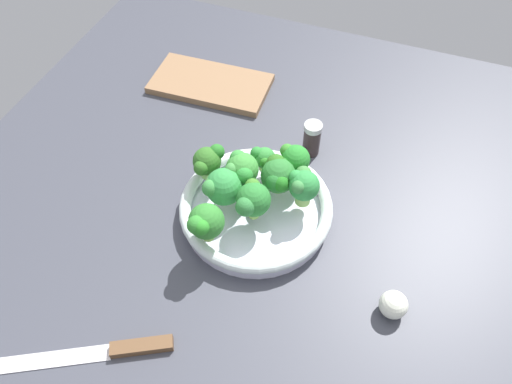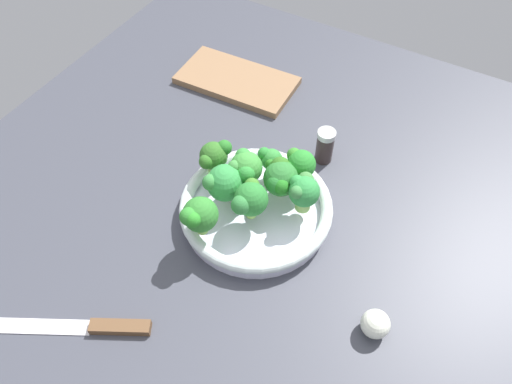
{
  "view_description": "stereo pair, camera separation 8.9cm",
  "coord_description": "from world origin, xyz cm",
  "px_view_note": "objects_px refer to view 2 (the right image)",
  "views": [
    {
      "loc": [
        -15.57,
        49.53,
        76.4
      ],
      "look_at": [
        3.84,
        -2.26,
        6.97
      ],
      "focal_mm": 35.52,
      "sensor_mm": 36.0,
      "label": 1
    },
    {
      "loc": [
        -23.59,
        45.76,
        76.4
      ],
      "look_at": [
        3.84,
        -2.26,
        6.97
      ],
      "focal_mm": 35.52,
      "sensor_mm": 36.0,
      "label": 2
    }
  ],
  "objects_px": {
    "broccoli_floret_4": "(250,199)",
    "pepper_shaker": "(325,146)",
    "cutting_board": "(237,80)",
    "broccoli_floret_3": "(303,191)",
    "garlic_bulb": "(375,324)",
    "knife": "(91,327)",
    "broccoli_floret_2": "(214,156)",
    "broccoli_floret_5": "(280,179)",
    "bowl": "(256,209)",
    "broccoli_floret_1": "(300,164)",
    "broccoli_floret_6": "(199,215)",
    "broccoli_floret_8": "(245,168)",
    "broccoli_floret_7": "(224,183)",
    "broccoli_floret_0": "(271,160)"
  },
  "relations": [
    {
      "from": "broccoli_floret_4",
      "to": "pepper_shaker",
      "type": "height_order",
      "value": "broccoli_floret_4"
    },
    {
      "from": "broccoli_floret_4",
      "to": "garlic_bulb",
      "type": "bearing_deg",
      "value": 164.67
    },
    {
      "from": "broccoli_floret_3",
      "to": "broccoli_floret_6",
      "type": "relative_size",
      "value": 0.93
    },
    {
      "from": "pepper_shaker",
      "to": "broccoli_floret_1",
      "type": "bearing_deg",
      "value": 86.41
    },
    {
      "from": "broccoli_floret_5",
      "to": "knife",
      "type": "distance_m",
      "value": 0.4
    },
    {
      "from": "broccoli_floret_7",
      "to": "cutting_board",
      "type": "bearing_deg",
      "value": -62.25
    },
    {
      "from": "broccoli_floret_3",
      "to": "broccoli_floret_6",
      "type": "xyz_separation_m",
      "value": [
        0.13,
        0.13,
        0.0
      ]
    },
    {
      "from": "broccoli_floret_7",
      "to": "pepper_shaker",
      "type": "height_order",
      "value": "broccoli_floret_7"
    },
    {
      "from": "broccoli_floret_8",
      "to": "garlic_bulb",
      "type": "relative_size",
      "value": 1.61
    },
    {
      "from": "broccoli_floret_2",
      "to": "broccoli_floret_6",
      "type": "bearing_deg",
      "value": 112.56
    },
    {
      "from": "broccoli_floret_4",
      "to": "knife",
      "type": "relative_size",
      "value": 0.3
    },
    {
      "from": "broccoli_floret_2",
      "to": "knife",
      "type": "distance_m",
      "value": 0.36
    },
    {
      "from": "broccoli_floret_3",
      "to": "knife",
      "type": "bearing_deg",
      "value": 61.51
    },
    {
      "from": "broccoli_floret_6",
      "to": "broccoli_floret_7",
      "type": "relative_size",
      "value": 1.08
    },
    {
      "from": "broccoli_floret_2",
      "to": "broccoli_floret_5",
      "type": "height_order",
      "value": "broccoli_floret_5"
    },
    {
      "from": "broccoli_floret_5",
      "to": "knife",
      "type": "bearing_deg",
      "value": 68.48
    },
    {
      "from": "knife",
      "to": "broccoli_floret_3",
      "type": "bearing_deg",
      "value": -118.49
    },
    {
      "from": "bowl",
      "to": "broccoli_floret_3",
      "type": "height_order",
      "value": "broccoli_floret_3"
    },
    {
      "from": "broccoli_floret_4",
      "to": "garlic_bulb",
      "type": "distance_m",
      "value": 0.28
    },
    {
      "from": "broccoli_floret_4",
      "to": "broccoli_floret_6",
      "type": "xyz_separation_m",
      "value": [
        0.06,
        0.07,
        0.0
      ]
    },
    {
      "from": "broccoli_floret_1",
      "to": "broccoli_floret_4",
      "type": "relative_size",
      "value": 0.93
    },
    {
      "from": "broccoli_floret_5",
      "to": "knife",
      "type": "height_order",
      "value": "broccoli_floret_5"
    },
    {
      "from": "broccoli_floret_0",
      "to": "broccoli_floret_7",
      "type": "relative_size",
      "value": 0.73
    },
    {
      "from": "broccoli_floret_2",
      "to": "broccoli_floret_7",
      "type": "xyz_separation_m",
      "value": [
        -0.05,
        0.04,
        -0.0
      ]
    },
    {
      "from": "broccoli_floret_3",
      "to": "broccoli_floret_0",
      "type": "bearing_deg",
      "value": -27.73
    },
    {
      "from": "broccoli_floret_1",
      "to": "broccoli_floret_8",
      "type": "relative_size",
      "value": 0.93
    },
    {
      "from": "broccoli_floret_6",
      "to": "garlic_bulb",
      "type": "distance_m",
      "value": 0.33
    },
    {
      "from": "bowl",
      "to": "broccoli_floret_7",
      "type": "relative_size",
      "value": 3.92
    },
    {
      "from": "broccoli_floret_0",
      "to": "broccoli_floret_1",
      "type": "bearing_deg",
      "value": -172.97
    },
    {
      "from": "broccoli_floret_1",
      "to": "broccoli_floret_2",
      "type": "relative_size",
      "value": 1.01
    },
    {
      "from": "bowl",
      "to": "broccoli_floret_6",
      "type": "relative_size",
      "value": 3.63
    },
    {
      "from": "broccoli_floret_0",
      "to": "broccoli_floret_5",
      "type": "xyz_separation_m",
      "value": [
        -0.04,
        0.04,
        0.01
      ]
    },
    {
      "from": "broccoli_floret_8",
      "to": "garlic_bulb",
      "type": "distance_m",
      "value": 0.34
    },
    {
      "from": "broccoli_floret_5",
      "to": "broccoli_floret_8",
      "type": "distance_m",
      "value": 0.07
    },
    {
      "from": "broccoli_floret_1",
      "to": "broccoli_floret_5",
      "type": "distance_m",
      "value": 0.05
    },
    {
      "from": "pepper_shaker",
      "to": "broccoli_floret_4",
      "type": "bearing_deg",
      "value": 78.86
    },
    {
      "from": "broccoli_floret_6",
      "to": "bowl",
      "type": "bearing_deg",
      "value": -116.28
    },
    {
      "from": "broccoli_floret_4",
      "to": "knife",
      "type": "bearing_deg",
      "value": 67.31
    },
    {
      "from": "broccoli_floret_1",
      "to": "broccoli_floret_5",
      "type": "height_order",
      "value": "same"
    },
    {
      "from": "cutting_board",
      "to": "broccoli_floret_3",
      "type": "bearing_deg",
      "value": 137.68
    },
    {
      "from": "bowl",
      "to": "cutting_board",
      "type": "relative_size",
      "value": 1.05
    },
    {
      "from": "broccoli_floret_7",
      "to": "cutting_board",
      "type": "relative_size",
      "value": 0.27
    },
    {
      "from": "broccoli_floret_8",
      "to": "broccoli_floret_2",
      "type": "bearing_deg",
      "value": -0.85
    },
    {
      "from": "bowl",
      "to": "broccoli_floret_6",
      "type": "height_order",
      "value": "broccoli_floret_6"
    },
    {
      "from": "broccoli_floret_2",
      "to": "broccoli_floret_4",
      "type": "relative_size",
      "value": 0.91
    },
    {
      "from": "broccoli_floret_6",
      "to": "broccoli_floret_2",
      "type": "bearing_deg",
      "value": -67.44
    },
    {
      "from": "broccoli_floret_3",
      "to": "garlic_bulb",
      "type": "relative_size",
      "value": 1.56
    },
    {
      "from": "broccoli_floret_3",
      "to": "broccoli_floret_7",
      "type": "relative_size",
      "value": 1.01
    },
    {
      "from": "broccoli_floret_8",
      "to": "cutting_board",
      "type": "distance_m",
      "value": 0.35
    },
    {
      "from": "broccoli_floret_2",
      "to": "broccoli_floret_4",
      "type": "bearing_deg",
      "value": 151.93
    }
  ]
}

